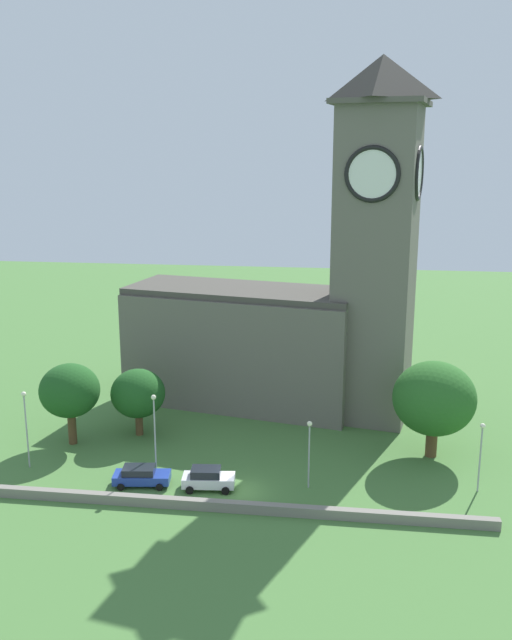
{
  "coord_description": "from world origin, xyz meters",
  "views": [
    {
      "loc": [
        8.45,
        -51.89,
        27.55
      ],
      "look_at": [
        0.41,
        8.29,
        12.73
      ],
      "focal_mm": 38.91,
      "sensor_mm": 36.0,
      "label": 1
    }
  ],
  "objects_px": {
    "tree_riverside_west": "(70,391)",
    "streetlamp_central": "(309,443)",
    "tree_by_tower": "(138,394)",
    "streetlamp_west_end": "(26,417)",
    "tree_churchyard": "(434,399)",
    "church": "(292,307)",
    "streetlamp_west_mid": "(154,422)",
    "car_white": "(208,478)",
    "streetlamp_east_mid": "(481,445)",
    "car_blue": "(141,476)"
  },
  "relations": [
    {
      "from": "tree_riverside_west",
      "to": "streetlamp_central",
      "type": "bearing_deg",
      "value": -14.72
    },
    {
      "from": "tree_by_tower",
      "to": "tree_riverside_west",
      "type": "bearing_deg",
      "value": -153.01
    },
    {
      "from": "streetlamp_west_end",
      "to": "tree_churchyard",
      "type": "distance_m",
      "value": 36.66
    },
    {
      "from": "church",
      "to": "streetlamp_west_mid",
      "type": "bearing_deg",
      "value": -120.01
    },
    {
      "from": "car_white",
      "to": "streetlamp_west_end",
      "type": "xyz_separation_m",
      "value": [
        -16.69,
        1.89,
        3.83
      ]
    },
    {
      "from": "car_white",
      "to": "tree_by_tower",
      "type": "distance_m",
      "value": 14.16
    },
    {
      "from": "streetlamp_west_mid",
      "to": "streetlamp_west_end",
      "type": "bearing_deg",
      "value": -178.35
    },
    {
      "from": "streetlamp_central",
      "to": "tree_churchyard",
      "type": "relative_size",
      "value": 0.66
    },
    {
      "from": "streetlamp_east_mid",
      "to": "tree_by_tower",
      "type": "bearing_deg",
      "value": 166.03
    },
    {
      "from": "car_white",
      "to": "streetlamp_west_mid",
      "type": "xyz_separation_m",
      "value": [
        -5.09,
        2.22,
        3.91
      ]
    },
    {
      "from": "tree_churchyard",
      "to": "tree_by_tower",
      "type": "relative_size",
      "value": 1.34
    },
    {
      "from": "car_white",
      "to": "streetlamp_east_mid",
      "type": "bearing_deg",
      "value": 6.42
    },
    {
      "from": "church",
      "to": "streetlamp_east_mid",
      "type": "height_order",
      "value": "church"
    },
    {
      "from": "tree_by_tower",
      "to": "church",
      "type": "bearing_deg",
      "value": 34.48
    },
    {
      "from": "church",
      "to": "tree_by_tower",
      "type": "distance_m",
      "value": 18.77
    },
    {
      "from": "church",
      "to": "tree_riverside_west",
      "type": "bearing_deg",
      "value": -147.54
    },
    {
      "from": "car_blue",
      "to": "car_white",
      "type": "xyz_separation_m",
      "value": [
        5.75,
        0.07,
        0.09
      ]
    },
    {
      "from": "streetlamp_west_end",
      "to": "streetlamp_central",
      "type": "relative_size",
      "value": 1.2
    },
    {
      "from": "streetlamp_east_mid",
      "to": "car_blue",
      "type": "bearing_deg",
      "value": -174.74
    },
    {
      "from": "streetlamp_central",
      "to": "tree_by_tower",
      "type": "xyz_separation_m",
      "value": [
        -17.41,
        9.03,
        0.25
      ]
    },
    {
      "from": "streetlamp_central",
      "to": "streetlamp_east_mid",
      "type": "bearing_deg",
      "value": 4.93
    },
    {
      "from": "car_white",
      "to": "tree_churchyard",
      "type": "bearing_deg",
      "value": 25.3
    },
    {
      "from": "car_blue",
      "to": "streetlamp_west_mid",
      "type": "bearing_deg",
      "value": 73.94
    },
    {
      "from": "streetlamp_east_mid",
      "to": "tree_churchyard",
      "type": "distance_m",
      "value": 7.43
    },
    {
      "from": "car_white",
      "to": "streetlamp_west_end",
      "type": "relative_size",
      "value": 0.63
    },
    {
      "from": "car_blue",
      "to": "streetlamp_west_mid",
      "type": "distance_m",
      "value": 4.66
    },
    {
      "from": "streetlamp_central",
      "to": "tree_by_tower",
      "type": "bearing_deg",
      "value": 152.59
    },
    {
      "from": "streetlamp_central",
      "to": "car_blue",
      "type": "bearing_deg",
      "value": -174.42
    },
    {
      "from": "car_white",
      "to": "streetlamp_central",
      "type": "relative_size",
      "value": 0.76
    },
    {
      "from": "church",
      "to": "car_blue",
      "type": "distance_m",
      "value": 25.35
    },
    {
      "from": "streetlamp_west_mid",
      "to": "streetlamp_east_mid",
      "type": "xyz_separation_m",
      "value": [
        27.44,
        0.29,
        -0.72
      ]
    },
    {
      "from": "tree_churchyard",
      "to": "streetlamp_west_end",
      "type": "bearing_deg",
      "value": -168.66
    },
    {
      "from": "church",
      "to": "tree_riverside_west",
      "type": "xyz_separation_m",
      "value": [
        -20.13,
        -12.8,
        -5.95
      ]
    },
    {
      "from": "streetlamp_east_mid",
      "to": "tree_by_tower",
      "type": "height_order",
      "value": "tree_by_tower"
    },
    {
      "from": "streetlamp_west_end",
      "to": "streetlamp_east_mid",
      "type": "bearing_deg",
      "value": 0.92
    },
    {
      "from": "streetlamp_west_end",
      "to": "streetlamp_west_mid",
      "type": "relative_size",
      "value": 0.98
    },
    {
      "from": "streetlamp_west_end",
      "to": "tree_riverside_west",
      "type": "relative_size",
      "value": 0.89
    },
    {
      "from": "streetlamp_west_end",
      "to": "tree_churchyard",
      "type": "bearing_deg",
      "value": 11.34
    },
    {
      "from": "church",
      "to": "car_blue",
      "type": "relative_size",
      "value": 7.37
    },
    {
      "from": "car_white",
      "to": "tree_by_tower",
      "type": "xyz_separation_m",
      "value": [
        -9.07,
        10.33,
        3.4
      ]
    },
    {
      "from": "car_blue",
      "to": "streetlamp_west_mid",
      "type": "height_order",
      "value": "streetlamp_west_mid"
    },
    {
      "from": "church",
      "to": "tree_riverside_west",
      "type": "height_order",
      "value": "church"
    },
    {
      "from": "church",
      "to": "car_white",
      "type": "bearing_deg",
      "value": -104.69
    },
    {
      "from": "church",
      "to": "streetlamp_east_mid",
      "type": "xyz_separation_m",
      "value": [
        17.05,
        -17.68,
        -7.19
      ]
    },
    {
      "from": "car_white",
      "to": "streetlamp_central",
      "type": "bearing_deg",
      "value": 8.91
    },
    {
      "from": "car_white",
      "to": "church",
      "type": "bearing_deg",
      "value": 75.31
    },
    {
      "from": "car_blue",
      "to": "tree_churchyard",
      "type": "relative_size",
      "value": 0.55
    },
    {
      "from": "streetlamp_central",
      "to": "streetlamp_east_mid",
      "type": "distance_m",
      "value": 14.06
    },
    {
      "from": "car_blue",
      "to": "tree_churchyard",
      "type": "xyz_separation_m",
      "value": [
        24.99,
        9.17,
        4.79
      ]
    },
    {
      "from": "tree_by_tower",
      "to": "tree_riverside_west",
      "type": "xyz_separation_m",
      "value": [
        -5.77,
        -2.94,
        1.04
      ]
    }
  ]
}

